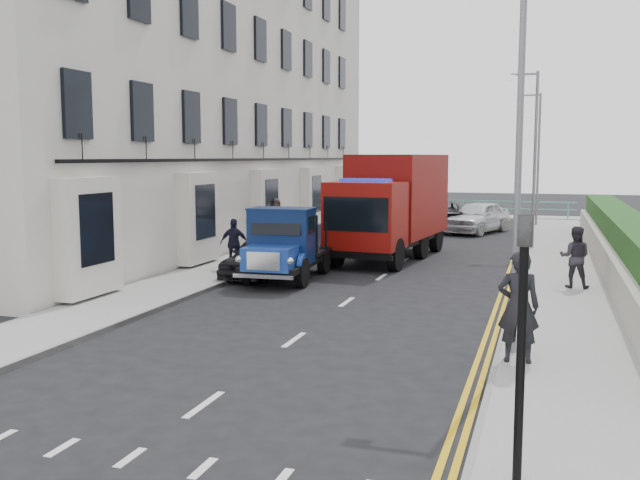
{
  "coord_description": "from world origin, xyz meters",
  "views": [
    {
      "loc": [
        4.81,
        -15.33,
        3.71
      ],
      "look_at": [
        -1.19,
        3.47,
        1.4
      ],
      "focal_mm": 40.0,
      "sensor_mm": 36.0,
      "label": 1
    }
  ],
  "objects_px": {
    "lamp_mid": "(532,149)",
    "lamp_far": "(536,151)",
    "lamp_near": "(512,141)",
    "parked_car_front": "(261,257)",
    "pedestrian_east_near": "(518,307)",
    "red_lorry": "(392,203)",
    "bedford_lorry": "(283,249)"
  },
  "relations": [
    {
      "from": "lamp_far",
      "to": "parked_car_front",
      "type": "relative_size",
      "value": 1.91
    },
    {
      "from": "red_lorry",
      "to": "pedestrian_east_near",
      "type": "xyz_separation_m",
      "value": [
        4.98,
        -12.9,
        -0.91
      ]
    },
    {
      "from": "lamp_mid",
      "to": "bedford_lorry",
      "type": "bearing_deg",
      "value": -124.79
    },
    {
      "from": "lamp_mid",
      "to": "pedestrian_east_near",
      "type": "height_order",
      "value": "lamp_mid"
    },
    {
      "from": "lamp_near",
      "to": "bedford_lorry",
      "type": "distance_m",
      "value": 9.69
    },
    {
      "from": "bedford_lorry",
      "to": "pedestrian_east_near",
      "type": "distance_m",
      "value": 9.83
    },
    {
      "from": "lamp_far",
      "to": "pedestrian_east_near",
      "type": "height_order",
      "value": "lamp_far"
    },
    {
      "from": "pedestrian_east_near",
      "to": "bedford_lorry",
      "type": "bearing_deg",
      "value": -49.53
    },
    {
      "from": "lamp_mid",
      "to": "lamp_far",
      "type": "xyz_separation_m",
      "value": [
        0.0,
        10.0,
        0.0
      ]
    },
    {
      "from": "bedford_lorry",
      "to": "red_lorry",
      "type": "relative_size",
      "value": 0.64
    },
    {
      "from": "lamp_far",
      "to": "red_lorry",
      "type": "relative_size",
      "value": 0.94
    },
    {
      "from": "parked_car_front",
      "to": "bedford_lorry",
      "type": "bearing_deg",
      "value": -32.23
    },
    {
      "from": "lamp_mid",
      "to": "red_lorry",
      "type": "xyz_separation_m",
      "value": [
        -4.75,
        -3.75,
        -1.98
      ]
    },
    {
      "from": "lamp_near",
      "to": "lamp_far",
      "type": "bearing_deg",
      "value": 90.0
    },
    {
      "from": "lamp_mid",
      "to": "red_lorry",
      "type": "height_order",
      "value": "lamp_mid"
    },
    {
      "from": "bedford_lorry",
      "to": "pedestrian_east_near",
      "type": "bearing_deg",
      "value": -47.67
    },
    {
      "from": "lamp_mid",
      "to": "lamp_far",
      "type": "relative_size",
      "value": 1.0
    },
    {
      "from": "lamp_mid",
      "to": "lamp_near",
      "type": "bearing_deg",
      "value": -90.0
    },
    {
      "from": "bedford_lorry",
      "to": "red_lorry",
      "type": "distance_m",
      "value": 6.39
    },
    {
      "from": "bedford_lorry",
      "to": "pedestrian_east_near",
      "type": "height_order",
      "value": "bedford_lorry"
    },
    {
      "from": "lamp_mid",
      "to": "bedford_lorry",
      "type": "xyz_separation_m",
      "value": [
        -6.76,
        -9.74,
        -2.99
      ]
    },
    {
      "from": "lamp_mid",
      "to": "red_lorry",
      "type": "bearing_deg",
      "value": -141.72
    },
    {
      "from": "lamp_far",
      "to": "red_lorry",
      "type": "distance_m",
      "value": 14.68
    },
    {
      "from": "lamp_far",
      "to": "pedestrian_east_near",
      "type": "relative_size",
      "value": 3.53
    },
    {
      "from": "lamp_far",
      "to": "red_lorry",
      "type": "height_order",
      "value": "lamp_far"
    },
    {
      "from": "parked_car_front",
      "to": "lamp_mid",
      "type": "bearing_deg",
      "value": 51.67
    },
    {
      "from": "red_lorry",
      "to": "bedford_lorry",
      "type": "bearing_deg",
      "value": -102.82
    },
    {
      "from": "bedford_lorry",
      "to": "parked_car_front",
      "type": "height_order",
      "value": "bedford_lorry"
    },
    {
      "from": "lamp_near",
      "to": "lamp_mid",
      "type": "distance_m",
      "value": 16.0
    },
    {
      "from": "lamp_near",
      "to": "lamp_far",
      "type": "xyz_separation_m",
      "value": [
        0.0,
        26.0,
        0.0
      ]
    },
    {
      "from": "parked_car_front",
      "to": "red_lorry",
      "type": "bearing_deg",
      "value": 62.61
    },
    {
      "from": "lamp_mid",
      "to": "parked_car_front",
      "type": "relative_size",
      "value": 1.91
    }
  ]
}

